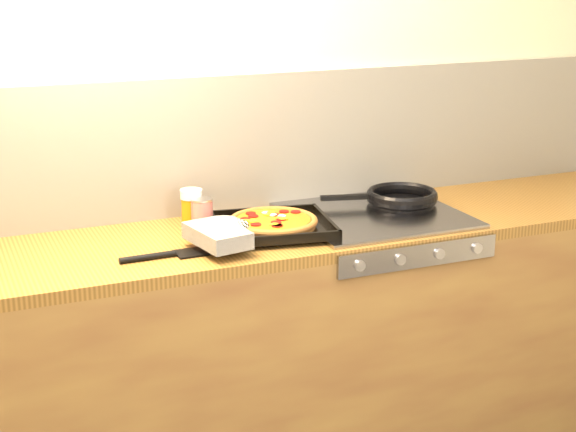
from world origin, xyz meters
name	(u,v)px	position (x,y,z in m)	size (l,w,h in m)	color
room_shell	(230,144)	(0.00, 1.39, 1.15)	(3.20, 3.20, 3.20)	white
counter_run	(260,352)	(0.00, 1.10, 0.45)	(3.20, 0.62, 0.90)	olive
stovetop	(375,216)	(0.45, 1.10, 0.91)	(0.60, 0.56, 0.02)	gray
pizza_on_tray	(257,226)	(-0.03, 1.04, 0.94)	(0.54, 0.43, 0.07)	black
frying_pan	(400,198)	(0.59, 1.17, 0.94)	(0.47, 0.33, 0.04)	black
tomato_can	(202,214)	(-0.17, 1.21, 0.95)	(0.08, 0.08, 0.11)	#A00C18
juice_glass	(192,207)	(-0.19, 1.27, 0.97)	(0.09, 0.09, 0.13)	orange
wooden_spoon	(262,213)	(0.08, 1.28, 0.91)	(0.30, 0.09, 0.02)	#9E7543
black_spatula	(166,255)	(-0.36, 0.96, 0.91)	(0.28, 0.09, 0.02)	black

